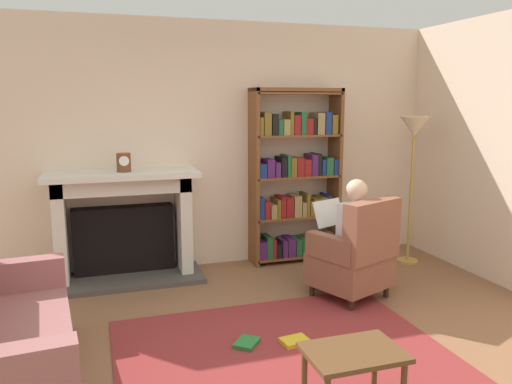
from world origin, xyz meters
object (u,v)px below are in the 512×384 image
Objects in this scene: armchair_reading at (356,255)px; sofa_floral at (4,345)px; fireplace at (124,222)px; side_table at (353,361)px; floor_lamp at (414,140)px; mantel_clock at (124,162)px; seated_reader at (347,232)px; bookshelf at (296,178)px.

armchair_reading is 2.97m from sofa_floral.
side_table is (1.10, -2.89, -0.24)m from fireplace.
floor_lamp reaches higher than sofa_floral.
floor_lamp reaches higher than mantel_clock.
mantel_clock is 0.33× the size of side_table.
sofa_floral is (-0.89, -1.85, -0.92)m from mantel_clock.
armchair_reading is 0.55× the size of sofa_floral.
armchair_reading reaches higher than side_table.
fireplace is 8.35× the size of mantel_clock.
seated_reader is 2.97m from sofa_floral.
fireplace is 0.78× the size of bookshelf.
seated_reader is 0.68× the size of floor_lamp.
mantel_clock reaches higher than fireplace.
side_table is (-0.83, -2.93, -0.60)m from bookshelf.
side_table is at bearing -129.91° from floor_lamp.
fireplace is 1.60× the size of armchair_reading.
seated_reader is at bearing -90.00° from armchair_reading.
mantel_clock is at bearing -77.81° from fireplace.
side_table is (-0.87, -1.75, -0.26)m from seated_reader.
floor_lamp is (1.21, -0.49, 0.45)m from bookshelf.
side_table is at bearing -105.84° from bookshelf.
sofa_floral is 4.42m from floor_lamp.
mantel_clock is (0.02, -0.10, 0.64)m from fireplace.
mantel_clock is 2.30m from seated_reader.
sofa_floral is at bearing -113.93° from fireplace.
bookshelf reaches higher than floor_lamp.
sofa_floral is 1.05× the size of floor_lamp.
seated_reader is (0.04, -1.17, -0.35)m from bookshelf.
bookshelf reaches higher than side_table.
bookshelf is at bearing 158.01° from floor_lamp.
fireplace reaches higher than side_table.
sofa_floral is at bearing 154.53° from side_table.
bookshelf is at bearing -108.38° from armchair_reading.
bookshelf is 3.54× the size of side_table.
seated_reader is 2.04× the size of side_table.
armchair_reading reaches higher than sofa_floral.
armchair_reading is at bearing -81.41° from sofa_floral.
seated_reader is at bearing -79.16° from sofa_floral.
floor_lamp is (3.14, -0.46, 0.82)m from fireplace.
bookshelf is 1.23m from seated_reader.
side_table is at bearing -120.63° from sofa_floral.
sofa_floral is (-2.84, -0.81, -0.30)m from seated_reader.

